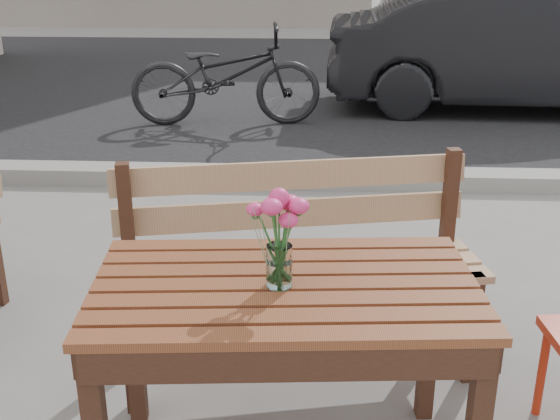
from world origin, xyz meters
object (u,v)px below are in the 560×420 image
object	(u,v)px
main_table	(285,317)
parked_car	(514,49)
main_vase	(279,226)
bicycle	(225,75)

from	to	relation	value
main_table	parked_car	size ratio (longest dim) A/B	0.32
main_vase	parked_car	distance (m)	6.02
main_vase	bicycle	size ratio (longest dim) A/B	0.17
main_table	parked_car	bearing A→B (deg)	64.66
bicycle	main_table	bearing A→B (deg)	-175.88
main_table	parked_car	world-z (taller)	parked_car
main_table	parked_car	distance (m)	5.99
main_table	main_vase	size ratio (longest dim) A/B	3.95
main_table	main_vase	world-z (taller)	main_vase
parked_car	bicycle	world-z (taller)	parked_car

